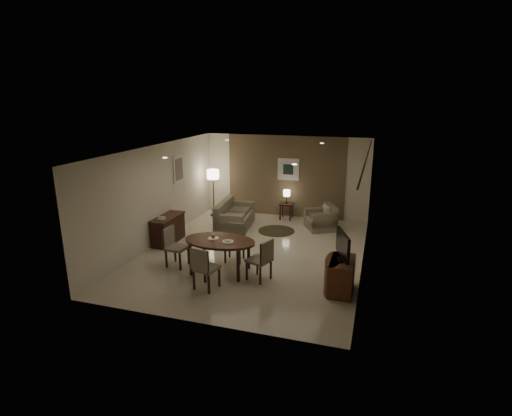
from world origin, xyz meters
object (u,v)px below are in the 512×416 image
(chair_far, at_px, (234,243))
(floor_lamp, at_px, (213,193))
(sofa, at_px, (235,215))
(armchair, at_px, (321,217))
(dining_table, at_px, (220,256))
(side_table, at_px, (286,211))
(chair_right, at_px, (259,259))
(chair_near, at_px, (206,267))
(chair_left, at_px, (177,247))
(console_desk, at_px, (168,229))
(tv_cabinet, at_px, (342,276))

(chair_far, height_order, floor_lamp, floor_lamp)
(sofa, xyz_separation_m, armchair, (2.53, 0.66, -0.04))
(dining_table, xyz_separation_m, chair_far, (0.10, 0.69, 0.07))
(chair_far, distance_m, side_table, 3.81)
(dining_table, height_order, chair_right, chair_right)
(chair_far, bearing_deg, floor_lamp, 116.27)
(chair_near, height_order, sofa, chair_near)
(side_table, height_order, floor_lamp, floor_lamp)
(side_table, bearing_deg, floor_lamp, -171.86)
(chair_left, bearing_deg, chair_right, -88.77)
(console_desk, height_order, chair_right, chair_right)
(chair_near, relative_size, floor_lamp, 0.60)
(dining_table, relative_size, side_table, 3.13)
(side_table, bearing_deg, armchair, -30.05)
(tv_cabinet, xyz_separation_m, chair_left, (-3.89, 0.14, 0.12))
(chair_left, height_order, floor_lamp, floor_lamp)
(chair_near, bearing_deg, chair_far, -80.04)
(chair_far, bearing_deg, chair_left, -154.58)
(console_desk, relative_size, side_table, 2.26)
(chair_near, height_order, chair_far, chair_near)
(console_desk, bearing_deg, sofa, 52.46)
(tv_cabinet, relative_size, chair_right, 0.95)
(dining_table, height_order, chair_near, chair_near)
(armchair, bearing_deg, chair_right, -40.13)
(side_table, bearing_deg, console_desk, -130.25)
(chair_near, relative_size, chair_far, 1.04)
(armchair, bearing_deg, chair_left, -66.01)
(dining_table, bearing_deg, sofa, 104.02)
(chair_near, bearing_deg, chair_left, -24.48)
(chair_near, xyz_separation_m, armchair, (1.72, 4.61, -0.10))
(dining_table, bearing_deg, console_desk, 147.17)
(console_desk, distance_m, chair_right, 3.42)
(chair_left, relative_size, chair_right, 1.00)
(console_desk, relative_size, chair_near, 1.26)
(console_desk, distance_m, chair_near, 3.08)
(console_desk, xyz_separation_m, tv_cabinet, (4.89, -1.50, -0.03))
(sofa, bearing_deg, chair_right, -157.29)
(dining_table, distance_m, chair_right, 0.98)
(console_desk, height_order, sofa, sofa)
(console_desk, bearing_deg, chair_left, -53.56)
(tv_cabinet, relative_size, chair_left, 0.95)
(console_desk, distance_m, tv_cabinet, 5.11)
(dining_table, xyz_separation_m, sofa, (-0.77, 3.10, 0.03))
(tv_cabinet, xyz_separation_m, sofa, (-3.55, 3.24, 0.06))
(floor_lamp, bearing_deg, chair_near, -68.52)
(dining_table, bearing_deg, chair_right, -6.96)
(side_table, bearing_deg, chair_left, -110.07)
(chair_near, height_order, chair_left, chair_near)
(console_desk, distance_m, chair_far, 2.31)
(chair_near, relative_size, chair_left, 1.01)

